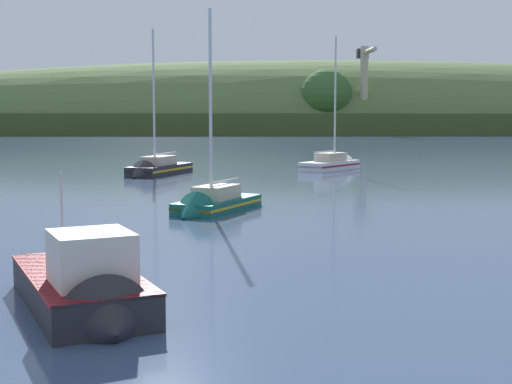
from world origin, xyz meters
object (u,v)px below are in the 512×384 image
Objects in this scene: sailboat_outer_reach at (210,207)px; fishing_boat_moored at (86,295)px; sailboat_midwater_white at (155,172)px; sailboat_far_left at (335,165)px; dockside_crane at (364,92)px.

fishing_boat_moored is (-3.69, -18.40, 0.18)m from sailboat_outer_reach.
sailboat_midwater_white is 1.16× the size of sailboat_outer_reach.
sailboat_far_left is 31.19m from sailboat_outer_reach.
dockside_crane reaches higher than sailboat_outer_reach.
sailboat_midwater_white is 1.82× the size of fishing_boat_moored.
sailboat_outer_reach is 18.76m from fishing_boat_moored.
sailboat_midwater_white reaches higher than fishing_boat_moored.
dockside_crane is at bearing -166.81° from sailboat_outer_reach.
sailboat_far_left is (16.28, 5.17, 0.05)m from sailboat_midwater_white.
fishing_boat_moored is at bearing 18.61° from sailboat_outer_reach.
sailboat_midwater_white is 23.79m from sailboat_outer_reach.
dockside_crane reaches higher than fishing_boat_moored.
dockside_crane is 3.19× the size of fishing_boat_moored.
sailboat_midwater_white is (-48.98, -126.28, -10.88)m from dockside_crane.
sailboat_outer_reach is (3.91, -23.46, -0.03)m from sailboat_midwater_white.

